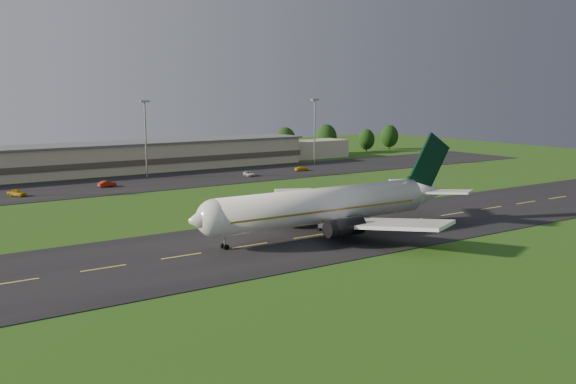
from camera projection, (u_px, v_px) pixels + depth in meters
ground at (310, 237)px, 101.22m from camera, size 360.00×360.00×0.00m
taxiway at (310, 236)px, 101.21m from camera, size 220.00×30.00×0.10m
apron at (140, 183)px, 160.09m from camera, size 260.00×30.00×0.10m
airliner at (327, 206)px, 102.31m from camera, size 51.26×42.18×15.57m
terminal at (130, 157)px, 182.79m from camera, size 145.00×16.00×8.40m
light_mast_centre at (145, 130)px, 167.42m from camera, size 2.40×1.20×20.35m
light_mast_east at (315, 124)px, 197.89m from camera, size 2.40×1.20×20.35m
tree_line at (212, 145)px, 208.62m from camera, size 195.03×9.86×10.70m
service_vehicle_a at (17, 193)px, 139.42m from camera, size 3.88×4.66×1.50m
service_vehicle_b at (107, 184)px, 153.14m from camera, size 4.54×2.28×1.43m
service_vehicle_c at (249, 174)px, 172.69m from camera, size 3.02×4.93×1.27m
service_vehicle_d at (302, 169)px, 183.75m from camera, size 4.34×2.16×1.21m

